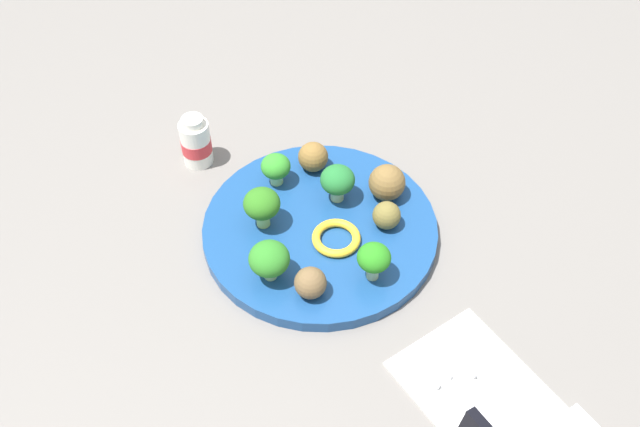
{
  "coord_description": "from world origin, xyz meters",
  "views": [
    {
      "loc": [
        -0.44,
        0.33,
        0.65
      ],
      "look_at": [
        0.0,
        0.0,
        0.04
      ],
      "focal_mm": 39.61,
      "sensor_mm": 36.0,
      "label": 1
    }
  ],
  "objects": [
    {
      "name": "ground_plane",
      "position": [
        0.0,
        0.0,
        0.0
      ],
      "size": [
        4.0,
        4.0,
        0.0
      ],
      "primitive_type": "plane",
      "color": "slate"
    },
    {
      "name": "meatball_near_rim",
      "position": [
        -0.01,
        -0.09,
        0.04
      ],
      "size": [
        0.05,
        0.05,
        0.05
      ],
      "primitive_type": "sphere",
      "color": "brown",
      "rests_on": "plate"
    },
    {
      "name": "pepper_ring_mid_right",
      "position": [
        -0.03,
        -0.0,
        0.02
      ],
      "size": [
        0.08,
        0.08,
        0.01
      ],
      "primitive_type": "torus",
      "rotation": [
        0.0,
        0.0,
        0.8
      ],
      "color": "yellow",
      "rests_on": "plate"
    },
    {
      "name": "napkin",
      "position": [
        -0.27,
        0.0,
        0.0
      ],
      "size": [
        0.18,
        0.13,
        0.01
      ],
      "primitive_type": "cube",
      "rotation": [
        0.0,
        0.0,
        -0.05
      ],
      "color": "white",
      "rests_on": "ground_plane"
    },
    {
      "name": "broccoli_floret_mid_left",
      "position": [
        0.02,
        -0.04,
        0.05
      ],
      "size": [
        0.04,
        0.04,
        0.05
      ],
      "color": "#9DBC84",
      "rests_on": "plate"
    },
    {
      "name": "meatball_center",
      "position": [
        -0.07,
        0.07,
        0.03
      ],
      "size": [
        0.04,
        0.04,
        0.04
      ],
      "primitive_type": "sphere",
      "color": "brown",
      "rests_on": "plate"
    },
    {
      "name": "fork",
      "position": [
        -0.26,
        0.02,
        0.01
      ],
      "size": [
        0.12,
        0.02,
        0.01
      ],
      "color": "silver",
      "rests_on": "napkin"
    },
    {
      "name": "plate",
      "position": [
        0.0,
        0.0,
        0.01
      ],
      "size": [
        0.28,
        0.28,
        0.02
      ],
      "primitive_type": "cylinder",
      "color": "navy",
      "rests_on": "ground_plane"
    },
    {
      "name": "broccoli_floret_far_rim",
      "position": [
        0.09,
        -0.0,
        0.04
      ],
      "size": [
        0.04,
        0.04,
        0.04
      ],
      "color": "#99CC83",
      "rests_on": "plate"
    },
    {
      "name": "broccoli_floret_front_left",
      "position": [
        -0.03,
        0.09,
        0.05
      ],
      "size": [
        0.05,
        0.05,
        0.05
      ],
      "color": "#95C481",
      "rests_on": "plate"
    },
    {
      "name": "yogurt_bottle",
      "position": [
        0.2,
        0.05,
        0.03
      ],
      "size": [
        0.04,
        0.04,
        0.07
      ],
      "color": "white",
      "rests_on": "ground_plane"
    },
    {
      "name": "meatball_back_left",
      "position": [
        -0.05,
        -0.06,
        0.03
      ],
      "size": [
        0.03,
        0.03,
        0.03
      ],
      "primitive_type": "sphere",
      "color": "brown",
      "rests_on": "plate"
    },
    {
      "name": "knife",
      "position": [
        -0.26,
        -0.01,
        0.01
      ],
      "size": [
        0.15,
        0.02,
        0.01
      ],
      "color": "silver",
      "rests_on": "napkin"
    },
    {
      "name": "broccoli_floret_near_rim",
      "position": [
        -0.1,
        -0.0,
        0.05
      ],
      "size": [
        0.04,
        0.04,
        0.05
      ],
      "color": "#A1BB84",
      "rests_on": "plate"
    },
    {
      "name": "broccoli_floret_back_right",
      "position": [
        0.04,
        0.05,
        0.05
      ],
      "size": [
        0.04,
        0.04,
        0.05
      ],
      "color": "#96C166",
      "rests_on": "plate"
    },
    {
      "name": "meatball_mid_right",
      "position": [
        0.08,
        -0.05,
        0.04
      ],
      "size": [
        0.04,
        0.04,
        0.04
      ],
      "primitive_type": "sphere",
      "color": "brown",
      "rests_on": "plate"
    }
  ]
}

